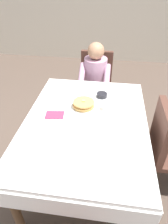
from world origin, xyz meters
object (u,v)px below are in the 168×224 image
at_px(diner_person, 95,77).
at_px(knife_right_of_plate, 103,111).
at_px(bowl_butter, 102,95).
at_px(cup_coffee, 106,106).
at_px(fork_left_of_plate, 64,108).
at_px(syrup_pitcher, 59,98).
at_px(dining_table_main, 85,128).
at_px(chair_diner, 96,81).
at_px(chair_right_side, 168,145).
at_px(breakfast_stack, 84,104).
at_px(plate_breakfast, 84,108).
at_px(spoon_near_edge, 81,131).

distance_m(diner_person, knife_right_of_plate, 0.87).
xyz_separation_m(diner_person, bowl_butter, (0.13, -0.60, 0.09)).
height_order(cup_coffee, fork_left_of_plate, cup_coffee).
bearing_deg(syrup_pitcher, cup_coffee, -9.44).
xyz_separation_m(dining_table_main, chair_diner, (-0.01, 1.17, -0.12)).
xyz_separation_m(chair_right_side, syrup_pitcher, (-1.08, 0.27, 0.25)).
xyz_separation_m(chair_right_side, cup_coffee, (-0.59, 0.19, 0.25)).
bearing_deg(diner_person, syrup_pitcher, 67.99).
bearing_deg(breakfast_stack, fork_left_of_plate, -174.27).
relative_size(cup_coffee, knife_right_of_plate, 0.57).
relative_size(chair_right_side, knife_right_of_plate, 4.65).
bearing_deg(bowl_butter, knife_right_of_plate, -83.63).
bearing_deg(syrup_pitcher, diner_person, 67.99).
relative_size(dining_table_main, bowl_butter, 13.85).
height_order(breakfast_stack, syrup_pitcher, breakfast_stack).
bearing_deg(knife_right_of_plate, dining_table_main, 144.80).
distance_m(plate_breakfast, syrup_pitcher, 0.28).
bearing_deg(knife_right_of_plate, syrup_pitcher, 83.84).
bearing_deg(chair_diner, breakfast_stack, 88.07).
bearing_deg(plate_breakfast, diner_person, 87.67).
distance_m(breakfast_stack, knife_right_of_plate, 0.20).
bearing_deg(bowl_butter, breakfast_stack, -124.76).
distance_m(dining_table_main, breakfast_stack, 0.23).
distance_m(chair_right_side, plate_breakfast, 0.86).
bearing_deg(bowl_butter, plate_breakfast, -124.93).
height_order(chair_diner, plate_breakfast, chair_diner).
bearing_deg(spoon_near_edge, chair_diner, 86.42).
xyz_separation_m(chair_diner, syrup_pitcher, (-0.30, -0.90, 0.25)).
xyz_separation_m(plate_breakfast, knife_right_of_plate, (0.19, -0.02, -0.01)).
xyz_separation_m(dining_table_main, plate_breakfast, (-0.04, 0.18, 0.10)).
bearing_deg(knife_right_of_plate, bowl_butter, 13.00).
bearing_deg(spoon_near_edge, syrup_pitcher, 121.70).
bearing_deg(dining_table_main, breakfast_stack, 103.24).
height_order(knife_right_of_plate, spoon_near_edge, same).
xyz_separation_m(chair_diner, plate_breakfast, (-0.03, -0.99, 0.22)).
bearing_deg(fork_left_of_plate, chair_right_side, -97.45).
relative_size(dining_table_main, chair_right_side, 1.64).
bearing_deg(chair_diner, spoon_near_edge, 89.84).
distance_m(syrup_pitcher, fork_left_of_plate, 0.13).
bearing_deg(plate_breakfast, cup_coffee, 0.72).
xyz_separation_m(breakfast_stack, syrup_pitcher, (-0.27, 0.08, -0.01)).
height_order(dining_table_main, fork_left_of_plate, fork_left_of_plate).
xyz_separation_m(plate_breakfast, breakfast_stack, (0.00, -0.00, 0.04)).
bearing_deg(dining_table_main, cup_coffee, 46.60).
distance_m(bowl_butter, syrup_pitcher, 0.45).
distance_m(chair_right_side, knife_right_of_plate, 0.68).
bearing_deg(cup_coffee, fork_left_of_plate, -176.82).
xyz_separation_m(breakfast_stack, knife_right_of_plate, (0.19, -0.02, -0.05)).
distance_m(bowl_butter, knife_right_of_plate, 0.25).
height_order(dining_table_main, plate_breakfast, plate_breakfast).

